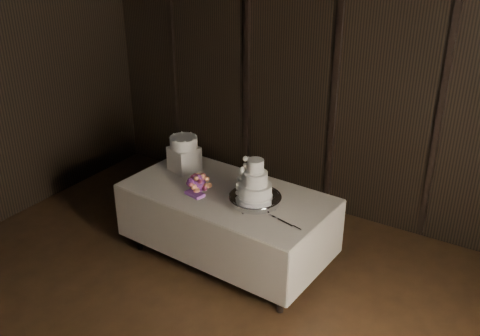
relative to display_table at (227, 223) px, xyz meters
name	(u,v)px	position (x,y,z in m)	size (l,w,h in m)	color
room	(91,237)	(0.43, -2.02, 1.08)	(6.08, 7.08, 3.08)	black
display_table	(227,223)	(0.00, 0.00, 0.00)	(2.04, 1.15, 0.76)	beige
cake_stand	(255,201)	(0.36, -0.07, 0.39)	(0.48, 0.48, 0.09)	silver
wedding_cake	(252,182)	(0.33, -0.09, 0.58)	(0.34, 0.30, 0.36)	white
bouquet	(198,183)	(-0.27, -0.10, 0.41)	(0.29, 0.39, 0.19)	#B64A4B
box_pedestal	(184,159)	(-0.64, 0.18, 0.47)	(0.26, 0.26, 0.25)	white
small_cake	(184,142)	(-0.64, 0.18, 0.65)	(0.28, 0.28, 0.11)	white
cake_knife	(281,220)	(0.69, -0.20, 0.35)	(0.37, 0.02, 0.01)	silver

